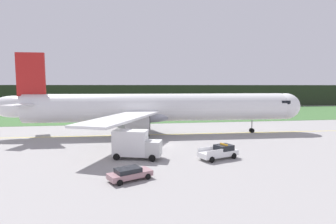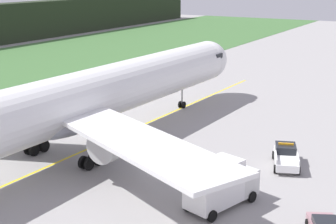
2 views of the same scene
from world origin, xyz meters
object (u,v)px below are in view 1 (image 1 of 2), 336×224
object	(u,v)px
airliner	(157,108)
catering_truck	(135,144)
staff_car	(130,173)
ops_pickup_truck	(219,152)

from	to	relation	value
airliner	catering_truck	xyz separation A→B (m)	(-4.80, -17.15, -3.33)
airliner	staff_car	xyz separation A→B (m)	(-5.65, -25.40, -4.58)
airliner	catering_truck	bearing A→B (deg)	-105.65
ops_pickup_truck	staff_car	bearing A→B (deg)	-151.46
ops_pickup_truck	catering_truck	bearing A→B (deg)	170.91
airliner	ops_pickup_truck	world-z (taller)	airliner
staff_car	airliner	bearing A→B (deg)	77.45
airliner	staff_car	bearing A→B (deg)	-102.55
catering_truck	staff_car	world-z (taller)	catering_truck
ops_pickup_truck	airliner	bearing A→B (deg)	108.34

